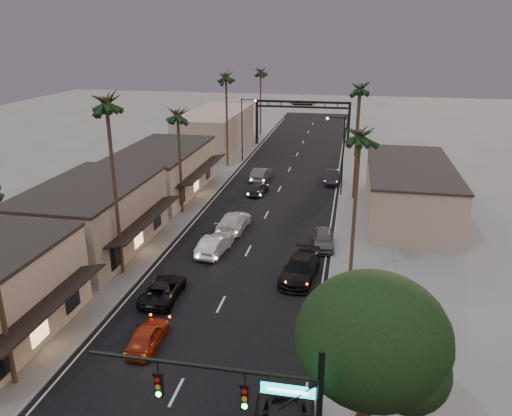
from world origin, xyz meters
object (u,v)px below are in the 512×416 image
at_px(streetlight_left, 244,125).
at_px(palm_ld, 226,74).
at_px(palm_lc, 177,110).
at_px(palm_ra, 360,130).
at_px(oncoming_red, 147,336).
at_px(palm_rb, 361,85).
at_px(palm_lb, 106,98).
at_px(traffic_signal, 264,410).
at_px(oncoming_silver, 215,245).
at_px(palm_far, 261,69).
at_px(streetlight_right, 341,149).
at_px(curbside_black, 300,269).
at_px(corner_tree, 374,344).
at_px(arch, 302,112).
at_px(palm_rc, 359,85).
at_px(oncoming_pickup, 163,289).

bearing_deg(streetlight_left, palm_ld, -119.25).
distance_m(palm_lc, palm_ld, 19.10).
xyz_separation_m(streetlight_left, palm_lc, (-1.68, -22.00, 5.14)).
bearing_deg(palm_ra, oncoming_red, -138.17).
bearing_deg(palm_rb, palm_lb, -128.02).
height_order(traffic_signal, oncoming_silver, traffic_signal).
distance_m(palm_lb, palm_far, 56.03).
bearing_deg(streetlight_right, palm_ra, -85.43).
xyz_separation_m(palm_lb, palm_far, (0.30, 56.00, -1.94)).
xyz_separation_m(palm_ld, curbside_black, (13.49, -31.21, -11.59)).
bearing_deg(corner_tree, palm_far, 104.14).
relative_size(palm_ra, oncoming_red, 3.26).
distance_m(arch, palm_rb, 28.24).
bearing_deg(streetlight_left, traffic_signal, -76.86).
xyz_separation_m(palm_lb, palm_lc, (0.00, 14.00, -2.92)).
relative_size(palm_rc, oncoming_silver, 2.52).
bearing_deg(oncoming_silver, palm_rc, -99.86).
relative_size(corner_tree, oncoming_silver, 1.82).
xyz_separation_m(palm_lc, oncoming_pickup, (4.43, -16.92, -9.78)).
distance_m(palm_ra, oncoming_pickup, 17.41).
bearing_deg(curbside_black, palm_far, 110.53).
bearing_deg(oncoming_pickup, arch, -96.75).
bearing_deg(palm_lb, arch, 79.84).
xyz_separation_m(palm_rc, oncoming_pickup, (-12.77, -44.92, -9.78)).
distance_m(arch, palm_lc, 35.41).
height_order(corner_tree, palm_far, palm_far).
height_order(traffic_signal, streetlight_left, streetlight_left).
distance_m(streetlight_right, oncoming_pickup, 28.57).
bearing_deg(oncoming_silver, traffic_signal, 116.98).
bearing_deg(streetlight_right, palm_far, 114.76).
height_order(palm_ra, oncoming_pickup, palm_ra).
xyz_separation_m(palm_lc, oncoming_red, (5.56, -22.42, -9.78)).
relative_size(traffic_signal, palm_ld, 0.60).
height_order(palm_lb, palm_rb, palm_lb).
distance_m(arch, palm_ld, 18.61).
relative_size(palm_ld, palm_rb, 1.00).
bearing_deg(oncoming_red, oncoming_silver, -93.87).
distance_m(corner_tree, palm_lc, 34.09).
height_order(palm_lc, palm_rc, same).
relative_size(palm_lc, oncoming_red, 3.01).
relative_size(corner_tree, palm_ra, 0.67).
bearing_deg(palm_ra, palm_ld, 119.02).
height_order(traffic_signal, oncoming_red, traffic_signal).
height_order(arch, oncoming_pickup, arch).
xyz_separation_m(traffic_signal, palm_ld, (-14.29, 51.00, 7.33)).
height_order(palm_lb, oncoming_pickup, palm_lb).
relative_size(streetlight_right, palm_rc, 0.74).
height_order(arch, palm_rc, palm_rc).
height_order(traffic_signal, palm_lc, palm_lc).
distance_m(traffic_signal, palm_lc, 35.46).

